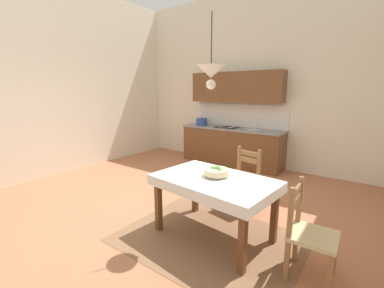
# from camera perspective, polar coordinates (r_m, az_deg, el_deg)

# --- Properties ---
(ground_plane) EXTENTS (6.40, 6.54, 0.10)m
(ground_plane) POSITION_cam_1_polar(r_m,az_deg,el_deg) (4.24, -6.29, -13.72)
(ground_plane) COLOR #B7704C
(wall_back) EXTENTS (6.40, 0.12, 3.99)m
(wall_back) POSITION_cam_1_polar(r_m,az_deg,el_deg) (6.39, 12.52, 13.53)
(wall_back) COLOR silver
(wall_back) RESTS_ON ground_plane
(wall_left) EXTENTS (0.12, 6.54, 3.99)m
(wall_left) POSITION_cam_1_polar(r_m,az_deg,el_deg) (6.24, -27.74, 12.53)
(wall_left) COLOR silver
(wall_left) RESTS_ON ground_plane
(area_rug) EXTENTS (2.10, 1.60, 0.01)m
(area_rug) POSITION_cam_1_polar(r_m,az_deg,el_deg) (3.32, 3.82, -20.32)
(area_rug) COLOR #876042
(area_rug) RESTS_ON ground_plane
(kitchen_cabinetry) EXTENTS (2.49, 0.63, 2.20)m
(kitchen_cabinetry) POSITION_cam_1_polar(r_m,az_deg,el_deg) (6.25, 8.96, 3.24)
(kitchen_cabinetry) COLOR brown
(kitchen_cabinetry) RESTS_ON ground_plane
(dining_table) EXTENTS (1.49, 1.03, 0.75)m
(dining_table) POSITION_cam_1_polar(r_m,az_deg,el_deg) (3.12, 4.98, -9.80)
(dining_table) COLOR brown
(dining_table) RESTS_ON ground_plane
(dining_chair_kitchen_side) EXTENTS (0.49, 0.49, 0.93)m
(dining_chair_kitchen_side) POSITION_cam_1_polar(r_m,az_deg,el_deg) (3.95, 11.19, -8.10)
(dining_chair_kitchen_side) COLOR #D1BC89
(dining_chair_kitchen_side) RESTS_ON ground_plane
(dining_chair_window_side) EXTENTS (0.43, 0.43, 0.93)m
(dining_chair_window_side) POSITION_cam_1_polar(r_m,az_deg,el_deg) (2.80, 24.53, -17.69)
(dining_chair_window_side) COLOR #D1BC89
(dining_chair_window_side) RESTS_ON ground_plane
(fruit_bowl) EXTENTS (0.30, 0.30, 0.12)m
(fruit_bowl) POSITION_cam_1_polar(r_m,az_deg,el_deg) (3.11, 5.46, -6.16)
(fruit_bowl) COLOR beige
(fruit_bowl) RESTS_ON dining_table
(pendant_lamp) EXTENTS (0.32, 0.32, 0.80)m
(pendant_lamp) POSITION_cam_1_polar(r_m,az_deg,el_deg) (2.94, 4.27, 15.60)
(pendant_lamp) COLOR black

